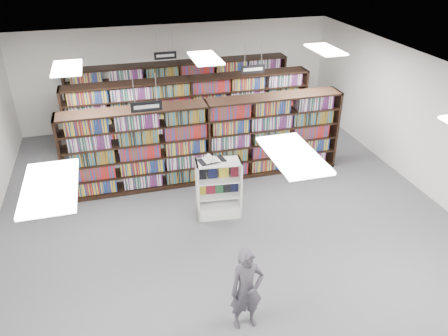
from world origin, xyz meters
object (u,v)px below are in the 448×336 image
object	(u,v)px
bookshelf_row_near	(207,142)
shopper	(247,290)
open_book	(211,159)
endcap_display	(218,196)

from	to	relation	value
bookshelf_row_near	shopper	bearing A→B (deg)	-96.12
bookshelf_row_near	open_book	xyz separation A→B (m)	(-0.28, -1.59, 0.35)
open_book	endcap_display	bearing A→B (deg)	-24.31
bookshelf_row_near	endcap_display	distance (m)	1.73
bookshelf_row_near	endcap_display	size ratio (longest dim) A/B	5.10
open_book	shopper	distance (m)	3.31
shopper	endcap_display	bearing A→B (deg)	82.09
endcap_display	shopper	bearing A→B (deg)	-90.64
endcap_display	open_book	xyz separation A→B (m)	(-0.14, 0.04, 0.94)
endcap_display	shopper	size ratio (longest dim) A/B	0.91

